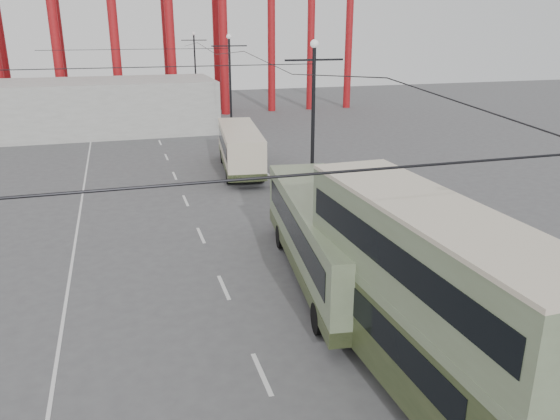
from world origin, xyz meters
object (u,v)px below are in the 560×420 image
object	(u,v)px
single_decker_cream	(240,147)
double_decker_bus	(427,293)
single_decker_green	(326,235)
pedestrian	(360,305)

from	to	relation	value
single_decker_cream	double_decker_bus	bearing A→B (deg)	-84.18
single_decker_green	single_decker_cream	bearing A→B (deg)	95.28
double_decker_bus	pedestrian	xyz separation A→B (m)	(-0.19, 3.71, -2.29)
single_decker_cream	pedestrian	size ratio (longest dim) A/B	6.17
single_decker_green	pedestrian	xyz separation A→B (m)	(-0.23, -3.91, -1.10)
double_decker_bus	single_decker_green	size ratio (longest dim) A/B	0.84
pedestrian	double_decker_bus	bearing A→B (deg)	84.75
double_decker_bus	pedestrian	distance (m)	4.36
double_decker_bus	single_decker_cream	distance (m)	26.04
double_decker_bus	single_decker_green	bearing A→B (deg)	88.08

